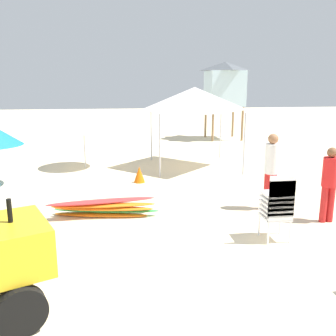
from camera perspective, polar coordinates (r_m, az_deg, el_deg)
name	(u,v)px	position (r m, az deg, el deg)	size (l,w,h in m)	color
ground	(175,276)	(5.82, 1.18, -16.52)	(80.00, 80.00, 0.00)	beige
stacked_plastic_chairs	(278,203)	(6.99, 16.83, -5.27)	(0.48, 0.48, 1.29)	white
surfboard_pile	(103,208)	(8.22, -10.08, -6.14)	(2.47, 0.76, 0.40)	orange
lifeguard_near_center	(330,180)	(8.31, 23.89, -1.72)	(0.32, 0.32, 1.61)	red
lifeguard_near_right	(271,166)	(8.69, 15.83, 0.27)	(0.32, 0.32, 1.78)	red
popup_canopy	(194,99)	(12.73, 4.13, 10.70)	(2.77, 2.77, 2.77)	#B2B2B7
lifeguard_tower	(225,84)	(19.74, 8.82, 12.82)	(1.98, 1.98, 4.00)	olive
beach_umbrella_mid	(83,122)	(12.96, -13.08, 6.93)	(1.81, 1.81, 1.90)	beige
traffic_cone_near	(139,174)	(10.92, -4.50, -1.01)	(0.34, 0.34, 0.48)	orange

